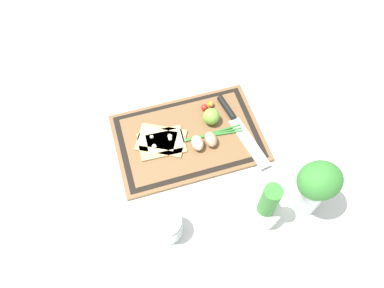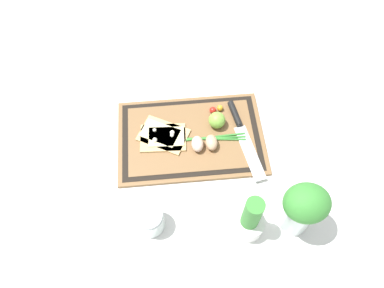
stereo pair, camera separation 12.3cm
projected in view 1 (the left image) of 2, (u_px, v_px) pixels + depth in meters
The scene contains 14 objects.
ground_plane at pixel (189, 139), 1.28m from camera, with size 6.00×6.00×0.00m, color silver.
cutting_board at pixel (189, 138), 1.27m from camera, with size 0.49×0.33×0.02m.
pizza_slice_near at pixel (160, 140), 1.25m from camera, with size 0.19×0.17×0.02m.
pizza_slice_far at pixel (162, 143), 1.25m from camera, with size 0.16×0.11×0.02m.
knife at pixel (234, 119), 1.29m from camera, with size 0.09×0.31×0.02m.
egg_brown at pixel (211, 139), 1.24m from camera, with size 0.04×0.06×0.04m, color tan.
egg_pink at pixel (197, 143), 1.23m from camera, with size 0.04×0.06×0.04m, color beige.
lime at pixel (211, 116), 1.27m from camera, with size 0.06×0.06×0.06m, color #7FB742.
cherry_tomato_red at pixel (204, 107), 1.31m from camera, with size 0.02×0.02×0.02m, color red.
cherry_tomato_yellow at pixel (211, 104), 1.32m from camera, with size 0.02×0.02×0.02m, color gold.
scallion_bunch at pixel (196, 138), 1.26m from camera, with size 0.32×0.04×0.01m.
herb_pot at pixel (266, 208), 1.09m from camera, with size 0.09×0.09×0.19m.
sauce_jar at pixel (168, 227), 1.09m from camera, with size 0.09×0.09×0.09m.
herb_glass at pixel (316, 186), 1.05m from camera, with size 0.13×0.11×0.22m.
Camera 1 is at (0.18, 0.63, 1.10)m, focal length 35.00 mm.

